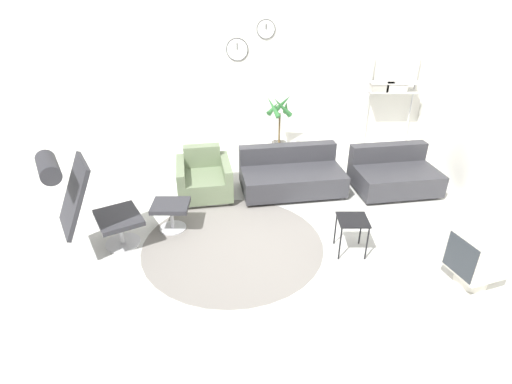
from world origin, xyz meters
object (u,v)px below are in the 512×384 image
(couch_low, at_px, (291,176))
(couch_second, at_px, (393,175))
(ottoman, at_px, (171,210))
(lounge_chair, at_px, (81,196))
(potted_plant, at_px, (279,132))
(side_table, at_px, (352,224))
(crt_television, at_px, (477,257))
(armchair_red, at_px, (204,179))
(shelf_unit, at_px, (390,86))

(couch_low, bearing_deg, couch_second, 172.04)
(ottoman, xyz_separation_m, couch_low, (1.69, 1.13, -0.05))
(lounge_chair, xyz_separation_m, potted_plant, (2.45, 3.08, -0.32))
(couch_low, bearing_deg, side_table, 101.23)
(lounge_chair, distance_m, couch_low, 3.12)
(ottoman, height_order, crt_television, crt_television)
(armchair_red, height_order, couch_second, armchair_red)
(couch_low, xyz_separation_m, shelf_unit, (1.94, 1.76, 1.01))
(armchair_red, bearing_deg, ottoman, 61.47)
(shelf_unit, bearing_deg, potted_plant, -170.58)
(armchair_red, height_order, potted_plant, potted_plant)
(lounge_chair, height_order, potted_plant, lounge_chair)
(side_table, height_order, potted_plant, potted_plant)
(couch_low, height_order, couch_second, same)
(ottoman, distance_m, shelf_unit, 4.74)
(lounge_chair, bearing_deg, couch_low, 91.95)
(potted_plant, height_order, shelf_unit, shelf_unit)
(shelf_unit, bearing_deg, ottoman, -141.49)
(couch_low, xyz_separation_m, couch_second, (1.64, 0.03, 0.00))
(ottoman, bearing_deg, shelf_unit, 38.51)
(lounge_chair, bearing_deg, shelf_unit, 96.26)
(potted_plant, bearing_deg, lounge_chair, -128.58)
(armchair_red, height_order, side_table, armchair_red)
(couch_low, xyz_separation_m, side_table, (0.61, -1.64, 0.16))
(crt_television, bearing_deg, ottoman, 54.20)
(couch_second, bearing_deg, shelf_unit, -108.95)
(couch_second, xyz_separation_m, shelf_unit, (0.30, 1.73, 1.01))
(couch_second, xyz_separation_m, crt_television, (0.20, -2.27, 0.12))
(lounge_chair, bearing_deg, armchair_red, 110.23)
(ottoman, bearing_deg, side_table, -12.48)
(couch_second, distance_m, shelf_unit, 2.02)
(armchair_red, xyz_separation_m, side_table, (1.97, -1.49, 0.14))
(armchair_red, distance_m, side_table, 2.47)
(lounge_chair, xyz_separation_m, crt_television, (4.42, -0.57, -0.44))
(potted_plant, bearing_deg, couch_low, -84.91)
(lounge_chair, distance_m, armchair_red, 2.01)
(couch_second, distance_m, side_table, 1.97)
(lounge_chair, xyz_separation_m, armchair_red, (1.22, 1.51, -0.54))
(armchair_red, xyz_separation_m, potted_plant, (1.24, 1.57, 0.22))
(couch_low, height_order, side_table, couch_low)
(side_table, bearing_deg, couch_second, 58.38)
(crt_television, bearing_deg, side_table, 45.80)
(lounge_chair, bearing_deg, side_table, 59.52)
(couch_low, relative_size, shelf_unit, 0.92)
(lounge_chair, relative_size, couch_second, 0.96)
(ottoman, bearing_deg, couch_second, 19.27)
(lounge_chair, height_order, couch_low, lounge_chair)
(lounge_chair, height_order, crt_television, lounge_chair)
(crt_television, bearing_deg, armchair_red, 38.55)
(crt_television, xyz_separation_m, potted_plant, (-1.97, 3.65, 0.12))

